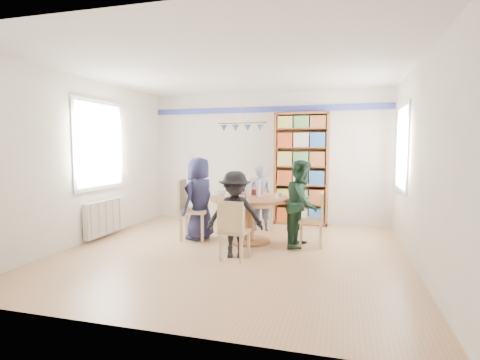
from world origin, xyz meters
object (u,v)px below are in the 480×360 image
(radiator, at_px, (105,217))
(person_near, at_px, (235,214))
(person_left, at_px, (199,198))
(person_right, at_px, (302,204))
(person_far, at_px, (260,198))
(dining_table, at_px, (249,209))
(chair_left, at_px, (189,206))
(chair_far, at_px, (261,201))
(bookshelf, at_px, (301,170))
(chair_right, at_px, (316,217))
(chair_near, at_px, (233,228))

(radiator, height_order, person_near, person_near)
(radiator, xyz_separation_m, person_left, (1.63, 0.34, 0.35))
(person_right, relative_size, person_far, 1.10)
(dining_table, distance_m, chair_left, 1.05)
(chair_far, height_order, person_left, person_left)
(person_left, distance_m, bookshelf, 2.33)
(dining_table, bearing_deg, person_left, -179.44)
(radiator, xyz_separation_m, bookshelf, (3.16, 2.04, 0.76))
(dining_table, xyz_separation_m, chair_far, (-0.03, 1.02, -0.01))
(chair_right, relative_size, person_far, 0.69)
(person_left, bearing_deg, chair_left, -58.00)
(radiator, bearing_deg, person_far, 26.51)
(dining_table, relative_size, chair_near, 1.55)
(chair_left, xyz_separation_m, person_near, (1.05, -0.81, 0.05))
(chair_left, bearing_deg, chair_near, -42.73)
(chair_far, xyz_separation_m, person_near, (0.04, -1.89, 0.07))
(chair_far, bearing_deg, person_near, -88.91)
(chair_far, bearing_deg, dining_table, -88.25)
(radiator, xyz_separation_m, chair_far, (2.48, 1.37, 0.20))
(person_right, bearing_deg, person_far, 50.24)
(person_far, relative_size, person_near, 1.01)
(chair_far, distance_m, person_left, 1.34)
(person_left, bearing_deg, person_right, 105.28)
(radiator, relative_size, chair_far, 1.01)
(dining_table, distance_m, person_left, 0.89)
(dining_table, xyz_separation_m, bookshelf, (0.65, 1.69, 0.55))
(person_near, bearing_deg, chair_near, -99.76)
(person_near, bearing_deg, chair_right, 23.31)
(chair_left, height_order, person_left, person_left)
(radiator, relative_size, person_near, 0.81)
(chair_left, relative_size, person_near, 0.83)
(radiator, distance_m, chair_left, 1.51)
(chair_far, height_order, chair_near, chair_far)
(chair_near, distance_m, bookshelf, 2.89)
(person_near, bearing_deg, chair_far, 74.22)
(chair_left, distance_m, person_right, 1.91)
(radiator, height_order, person_far, person_far)
(chair_near, xyz_separation_m, person_near, (-0.02, 0.19, 0.15))
(bookshelf, bearing_deg, person_right, -83.19)
(person_far, height_order, person_near, person_far)
(person_near, relative_size, bookshelf, 0.55)
(chair_left, relative_size, person_far, 0.82)
(chair_near, height_order, person_far, person_far)
(dining_table, height_order, chair_left, chair_left)
(bookshelf, bearing_deg, person_far, -129.95)
(radiator, xyz_separation_m, chair_near, (2.54, -0.70, 0.11))
(person_right, relative_size, person_near, 1.11)
(chair_far, bearing_deg, person_left, -129.55)
(dining_table, bearing_deg, person_far, 90.81)
(dining_table, bearing_deg, person_right, -2.47)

